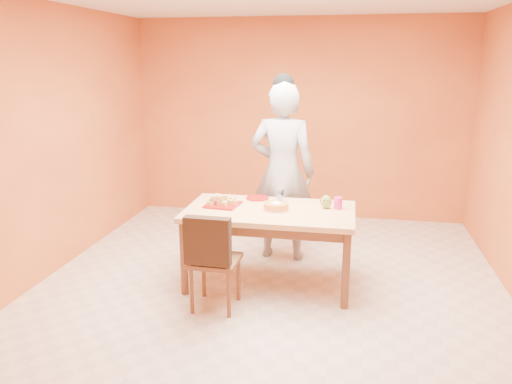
% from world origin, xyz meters
% --- Properties ---
extents(floor, '(5.00, 5.00, 0.00)m').
position_xyz_m(floor, '(0.00, 0.00, 0.00)').
color(floor, beige).
rests_on(floor, ground).
extents(wall_back, '(4.50, 0.00, 4.50)m').
position_xyz_m(wall_back, '(0.00, 2.50, 1.35)').
color(wall_back, orange).
rests_on(wall_back, floor).
extents(wall_left, '(0.00, 5.00, 5.00)m').
position_xyz_m(wall_left, '(-2.25, 0.00, 1.35)').
color(wall_left, orange).
rests_on(wall_left, floor).
extents(dining_table, '(1.60, 0.90, 0.76)m').
position_xyz_m(dining_table, '(-0.01, 0.17, 0.67)').
color(dining_table, '#EFBD7D').
rests_on(dining_table, floor).
extents(dining_chair, '(0.42, 0.49, 0.90)m').
position_xyz_m(dining_chair, '(-0.40, -0.42, 0.46)').
color(dining_chair, brown).
rests_on(dining_chair, floor).
extents(pastry_pile, '(0.28, 0.28, 0.09)m').
position_xyz_m(pastry_pile, '(-0.48, 0.21, 0.82)').
color(pastry_pile, tan).
rests_on(pastry_pile, pastry_platter).
extents(person, '(0.72, 0.49, 1.93)m').
position_xyz_m(person, '(0.00, 0.89, 0.96)').
color(person, gray).
rests_on(person, floor).
extents(pastry_platter, '(0.34, 0.34, 0.02)m').
position_xyz_m(pastry_platter, '(-0.48, 0.21, 0.77)').
color(pastry_platter, maroon).
rests_on(pastry_platter, dining_table).
extents(red_dinner_plate, '(0.29, 0.29, 0.01)m').
position_xyz_m(red_dinner_plate, '(-0.20, 0.52, 0.77)').
color(red_dinner_plate, maroon).
rests_on(red_dinner_plate, dining_table).
extents(white_cake_plate, '(0.25, 0.25, 0.01)m').
position_xyz_m(white_cake_plate, '(0.05, 0.16, 0.77)').
color(white_cake_plate, white).
rests_on(white_cake_plate, dining_table).
extents(sponge_cake, '(0.29, 0.29, 0.05)m').
position_xyz_m(sponge_cake, '(0.05, 0.16, 0.80)').
color(sponge_cake, orange).
rests_on(sponge_cake, white_cake_plate).
extents(cake_server, '(0.07, 0.26, 0.01)m').
position_xyz_m(cake_server, '(0.06, 0.34, 0.83)').
color(cake_server, silver).
rests_on(cake_server, sponge_cake).
extents(egg_ornament, '(0.12, 0.11, 0.13)m').
position_xyz_m(egg_ornament, '(0.51, 0.30, 0.82)').
color(egg_ornament, olive).
rests_on(egg_ornament, dining_table).
extents(magenta_glass, '(0.10, 0.10, 0.11)m').
position_xyz_m(magenta_glass, '(0.62, 0.31, 0.82)').
color(magenta_glass, '#D82081').
rests_on(magenta_glass, dining_table).
extents(checker_tin, '(0.13, 0.13, 0.03)m').
position_xyz_m(checker_tin, '(0.49, 0.52, 0.78)').
color(checker_tin, '#331C0E').
rests_on(checker_tin, dining_table).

